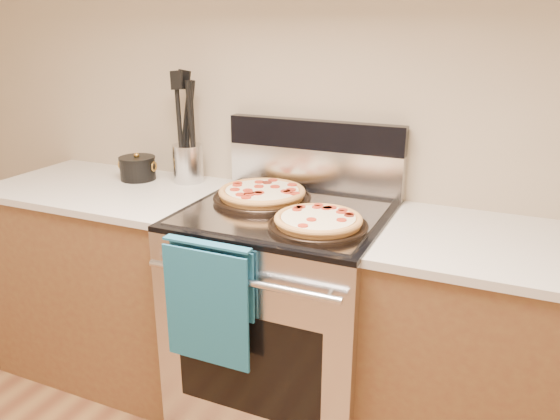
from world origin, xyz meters
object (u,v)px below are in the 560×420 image
at_px(utensil_crock, 188,163).
at_px(saucepan, 138,169).
at_px(pepperoni_pizza_front, 318,222).
at_px(range_body, 285,321).
at_px(pepperoni_pizza_back, 262,195).

bearing_deg(utensil_crock, saucepan, -164.68).
bearing_deg(pepperoni_pizza_front, range_body, 144.16).
bearing_deg(saucepan, pepperoni_pizza_back, -8.75).
distance_m(utensil_crock, saucepan, 0.25).
distance_m(pepperoni_pizza_front, saucepan, 1.04).
relative_size(pepperoni_pizza_front, utensil_crock, 1.99).
bearing_deg(saucepan, pepperoni_pizza_front, -17.04).
bearing_deg(saucepan, range_body, -12.14).
height_order(range_body, saucepan, saucepan).
bearing_deg(range_body, saucepan, 167.86).
bearing_deg(pepperoni_pizza_back, saucepan, 171.25).
relative_size(pepperoni_pizza_back, utensil_crock, 2.25).
bearing_deg(utensil_crock, range_body, -22.35).
bearing_deg(pepperoni_pizza_back, range_body, -28.36).
bearing_deg(saucepan, utensil_crock, 15.32).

